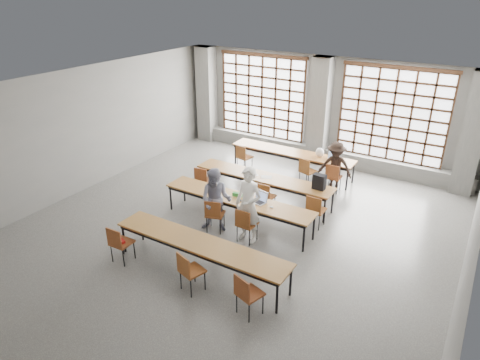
% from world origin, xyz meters
% --- Properties ---
extents(floor, '(11.00, 11.00, 0.00)m').
position_xyz_m(floor, '(0.00, 0.00, 0.00)').
color(floor, '#4C4C49').
rests_on(floor, ground).
extents(ceiling, '(11.00, 11.00, 0.00)m').
position_xyz_m(ceiling, '(0.00, 0.00, 3.50)').
color(ceiling, silver).
rests_on(ceiling, floor).
extents(wall_back, '(10.00, 0.00, 10.00)m').
position_xyz_m(wall_back, '(0.00, 5.50, 1.75)').
color(wall_back, '#61615F').
rests_on(wall_back, floor).
extents(wall_front, '(10.00, 0.00, 10.00)m').
position_xyz_m(wall_front, '(0.00, -5.50, 1.75)').
color(wall_front, '#61615F').
rests_on(wall_front, floor).
extents(wall_left, '(0.00, 11.00, 11.00)m').
position_xyz_m(wall_left, '(-5.00, 0.00, 1.75)').
color(wall_left, '#61615F').
rests_on(wall_left, floor).
extents(wall_right, '(0.00, 11.00, 11.00)m').
position_xyz_m(wall_right, '(5.00, 0.00, 1.75)').
color(wall_right, '#61615F').
rests_on(wall_right, floor).
extents(column_left, '(0.60, 0.55, 3.50)m').
position_xyz_m(column_left, '(-4.50, 5.22, 1.75)').
color(column_left, '#5B5B59').
rests_on(column_left, floor).
extents(column_mid, '(0.60, 0.55, 3.50)m').
position_xyz_m(column_mid, '(0.00, 5.22, 1.75)').
color(column_mid, '#5B5B59').
rests_on(column_mid, floor).
extents(column_right, '(0.60, 0.55, 3.50)m').
position_xyz_m(column_right, '(4.50, 5.22, 1.75)').
color(column_right, '#5B5B59').
rests_on(column_right, floor).
extents(window_left, '(3.32, 0.12, 3.00)m').
position_xyz_m(window_left, '(-2.25, 5.42, 1.90)').
color(window_left, white).
rests_on(window_left, wall_back).
extents(window_right, '(3.32, 0.12, 3.00)m').
position_xyz_m(window_right, '(2.25, 5.42, 1.90)').
color(window_right, white).
rests_on(window_right, wall_back).
extents(sill_ledge, '(9.80, 0.35, 0.50)m').
position_xyz_m(sill_ledge, '(0.00, 5.30, 0.25)').
color(sill_ledge, '#5B5B59').
rests_on(sill_ledge, floor).
extents(desk_row_a, '(4.00, 0.70, 0.73)m').
position_xyz_m(desk_row_a, '(-0.30, 3.87, 0.66)').
color(desk_row_a, brown).
rests_on(desk_row_a, floor).
extents(desk_row_b, '(4.00, 0.70, 0.73)m').
position_xyz_m(desk_row_b, '(-0.17, 1.74, 0.66)').
color(desk_row_b, brown).
rests_on(desk_row_b, floor).
extents(desk_row_c, '(4.00, 0.70, 0.73)m').
position_xyz_m(desk_row_c, '(-0.09, 0.27, 0.66)').
color(desk_row_c, brown).
rests_on(desk_row_c, floor).
extents(desk_row_d, '(4.00, 0.70, 0.73)m').
position_xyz_m(desk_row_d, '(0.30, -1.83, 0.66)').
color(desk_row_d, brown).
rests_on(desk_row_d, floor).
extents(chair_back_left, '(0.49, 0.49, 0.88)m').
position_xyz_m(chair_back_left, '(-1.71, 3.24, 0.54)').
color(chair_back_left, brown).
rests_on(chair_back_left, floor).
extents(chair_back_mid, '(0.52, 0.53, 0.88)m').
position_xyz_m(chair_back_mid, '(0.48, 3.24, 0.54)').
color(chair_back_mid, brown).
rests_on(chair_back_mid, floor).
extents(chair_back_right, '(0.44, 0.44, 0.88)m').
position_xyz_m(chair_back_right, '(1.30, 3.24, 0.54)').
color(chair_back_right, brown).
rests_on(chair_back_right, floor).
extents(chair_mid_left, '(0.46, 0.46, 0.88)m').
position_xyz_m(chair_mid_left, '(-1.77, 1.11, 0.54)').
color(chair_mid_left, maroon).
rests_on(chair_mid_left, floor).
extents(chair_mid_centre, '(0.42, 0.43, 0.88)m').
position_xyz_m(chair_mid_centre, '(0.23, 1.11, 0.54)').
color(chair_mid_centre, brown).
rests_on(chair_mid_centre, floor).
extents(chair_mid_right, '(0.43, 0.44, 0.88)m').
position_xyz_m(chair_mid_right, '(1.62, 1.11, 0.54)').
color(chair_mid_right, brown).
rests_on(chair_mid_right, floor).
extents(chair_front_left, '(0.53, 0.53, 0.88)m').
position_xyz_m(chair_front_left, '(-0.37, -0.36, 0.54)').
color(chair_front_left, brown).
rests_on(chair_front_left, floor).
extents(chair_front_right, '(0.44, 0.44, 0.88)m').
position_xyz_m(chair_front_right, '(0.51, -0.36, 0.54)').
color(chair_front_right, brown).
rests_on(chair_front_right, floor).
extents(chair_near_left, '(0.43, 0.44, 0.88)m').
position_xyz_m(chair_near_left, '(-1.40, -2.46, 0.54)').
color(chair_near_left, brown).
rests_on(chair_near_left, floor).
extents(chair_near_mid, '(0.52, 0.53, 0.88)m').
position_xyz_m(chair_near_mid, '(0.48, -2.46, 0.54)').
color(chair_near_mid, brown).
rests_on(chair_near_mid, floor).
extents(chair_near_right, '(0.53, 0.53, 0.88)m').
position_xyz_m(chair_near_right, '(1.78, -2.46, 0.54)').
color(chair_near_right, brown).
rests_on(chair_near_right, floor).
extents(student_male, '(0.71, 0.50, 1.85)m').
position_xyz_m(student_male, '(0.51, -0.23, 0.93)').
color(student_male, white).
rests_on(student_male, floor).
extents(student_female, '(0.94, 0.83, 1.61)m').
position_xyz_m(student_female, '(-0.39, -0.23, 0.81)').
color(student_female, '#191E4D').
rests_on(student_female, floor).
extents(student_back, '(1.03, 0.67, 1.50)m').
position_xyz_m(student_back, '(1.30, 3.37, 0.75)').
color(student_back, black).
rests_on(student_back, floor).
extents(laptop_front, '(0.41, 0.37, 0.26)m').
position_xyz_m(laptop_front, '(0.47, 0.38, 0.79)').
color(laptop_front, '#B2B2B7').
rests_on(laptop_front, desk_row_c).
extents(laptop_back, '(0.44, 0.41, 0.26)m').
position_xyz_m(laptop_back, '(1.03, 3.97, 0.79)').
color(laptop_back, '#B4B3B8').
rests_on(laptop_back, desk_row_a).
extents(mouse, '(0.10, 0.07, 0.04)m').
position_xyz_m(mouse, '(0.86, 0.25, 0.75)').
color(mouse, silver).
rests_on(mouse, desk_row_c).
extents(green_box, '(0.26, 0.13, 0.09)m').
position_xyz_m(green_box, '(-0.14, 0.35, 0.78)').
color(green_box, '#2A8131').
rests_on(green_box, desk_row_c).
extents(phone, '(0.14, 0.08, 0.01)m').
position_xyz_m(phone, '(0.09, 0.17, 0.74)').
color(phone, black).
rests_on(phone, desk_row_c).
extents(paper_sheet_b, '(0.35, 0.30, 0.00)m').
position_xyz_m(paper_sheet_b, '(-0.47, 1.69, 0.73)').
color(paper_sheet_b, white).
rests_on(paper_sheet_b, desk_row_b).
extents(paper_sheet_c, '(0.36, 0.32, 0.00)m').
position_xyz_m(paper_sheet_c, '(-0.07, 1.74, 0.73)').
color(paper_sheet_c, white).
rests_on(paper_sheet_c, desk_row_b).
extents(backpack, '(0.33, 0.21, 0.40)m').
position_xyz_m(backpack, '(1.43, 1.79, 0.93)').
color(backpack, black).
rests_on(backpack, desk_row_b).
extents(plastic_bag, '(0.32, 0.29, 0.29)m').
position_xyz_m(plastic_bag, '(0.60, 3.92, 0.87)').
color(plastic_bag, white).
rests_on(plastic_bag, desk_row_a).
extents(red_pouch, '(0.22, 0.14, 0.06)m').
position_xyz_m(red_pouch, '(-1.40, -2.38, 0.50)').
color(red_pouch, '#B01915').
rests_on(red_pouch, chair_near_left).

